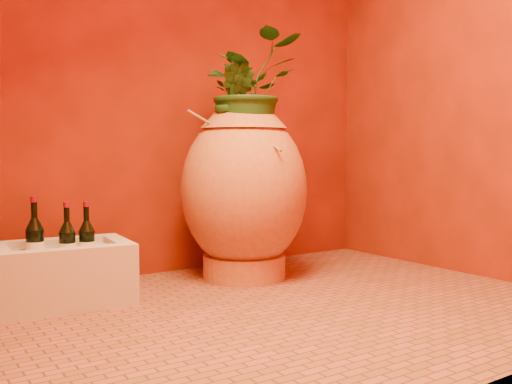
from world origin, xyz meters
TOP-DOWN VIEW (x-y plane):
  - floor at (0.00, 0.00)m, footprint 2.50×2.50m
  - wall_back at (0.00, 1.00)m, footprint 2.50×0.02m
  - wall_right at (1.25, 0.00)m, footprint 0.02×2.00m
  - amphora at (0.14, 0.61)m, footprint 0.72×0.72m
  - stone_basin at (-0.84, 0.62)m, footprint 0.63×0.46m
  - wine_bottle_a at (-0.73, 0.62)m, footprint 0.08×0.08m
  - wine_bottle_b at (-0.82, 0.62)m, footprint 0.08×0.08m
  - wine_bottle_c at (-0.95, 0.67)m, footprint 0.08×0.08m
  - wall_tap at (0.40, 0.91)m, footprint 0.08×0.17m
  - plant_main at (0.16, 0.60)m, footprint 0.54×0.47m
  - plant_side at (0.05, 0.58)m, footprint 0.27×0.28m

SIDE VIEW (x-z plane):
  - floor at x=0.00m, z-range 0.00..0.00m
  - stone_basin at x=-0.84m, z-range -0.01..0.27m
  - wine_bottle_a at x=-0.73m, z-range 0.11..0.42m
  - wine_bottle_b at x=-0.82m, z-range 0.11..0.42m
  - wine_bottle_c at x=-0.95m, z-range 0.10..0.44m
  - amphora at x=0.14m, z-range 0.00..0.98m
  - wall_tap at x=0.40m, z-range 0.73..0.92m
  - plant_side at x=0.05m, z-range 0.76..1.15m
  - plant_main at x=0.16m, z-range 0.73..1.32m
  - wall_back at x=0.00m, z-range 0.00..2.50m
  - wall_right at x=1.25m, z-range 0.00..2.50m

